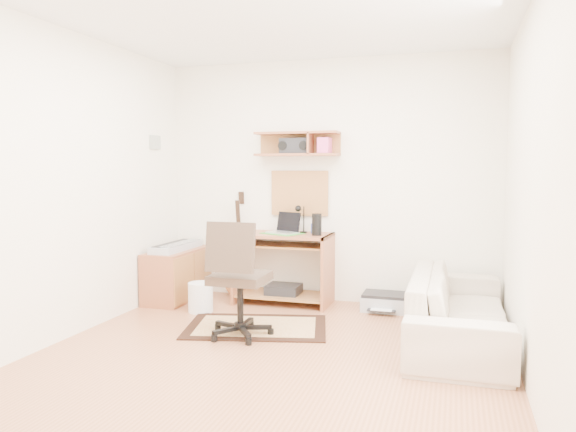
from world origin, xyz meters
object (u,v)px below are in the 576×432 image
(cabinet, at_px, (177,274))
(sofa, at_px, (459,296))
(printer, at_px, (384,302))
(task_chair, at_px, (240,278))
(desk, at_px, (284,268))

(cabinet, distance_m, sofa, 3.03)
(printer, distance_m, sofa, 1.14)
(task_chair, bearing_deg, cabinet, 137.56)
(cabinet, relative_size, printer, 2.04)
(task_chair, distance_m, cabinet, 1.59)
(task_chair, distance_m, printer, 1.69)
(cabinet, bearing_deg, task_chair, -41.85)
(desk, xyz_separation_m, sofa, (1.78, -0.83, 0.01))
(printer, bearing_deg, sofa, -49.53)
(task_chair, height_order, sofa, task_chair)
(printer, height_order, sofa, sofa)
(task_chair, bearing_deg, desk, 89.08)
(task_chair, bearing_deg, sofa, 11.77)
(desk, bearing_deg, printer, 0.71)
(desk, bearing_deg, task_chair, -90.32)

